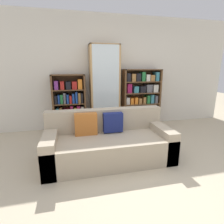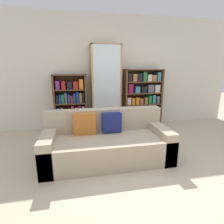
% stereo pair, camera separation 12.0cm
% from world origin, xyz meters
% --- Properties ---
extents(ground_plane, '(16.00, 16.00, 0.00)m').
position_xyz_m(ground_plane, '(0.00, 0.00, 0.00)').
color(ground_plane, beige).
extents(wall_back, '(6.45, 0.06, 2.70)m').
position_xyz_m(wall_back, '(0.00, 2.34, 1.35)').
color(wall_back, silver).
rests_on(wall_back, ground).
extents(couch, '(2.00, 0.86, 0.79)m').
position_xyz_m(couch, '(-0.42, 0.59, 0.28)').
color(couch, tan).
rests_on(couch, ground).
extents(bookshelf_left, '(0.75, 0.32, 1.33)m').
position_xyz_m(bookshelf_left, '(-1.02, 2.13, 0.63)').
color(bookshelf_left, brown).
rests_on(bookshelf_left, ground).
extents(display_cabinet, '(0.69, 0.36, 1.99)m').
position_xyz_m(display_cabinet, '(-0.19, 2.12, 0.99)').
color(display_cabinet, tan).
rests_on(display_cabinet, ground).
extents(bookshelf_right, '(0.97, 0.32, 1.44)m').
position_xyz_m(bookshelf_right, '(0.75, 2.13, 0.71)').
color(bookshelf_right, brown).
rests_on(bookshelf_right, ground).
extents(wine_bottle, '(0.07, 0.07, 0.40)m').
position_xyz_m(wine_bottle, '(0.36, 1.69, 0.16)').
color(wine_bottle, '#143819').
rests_on(wine_bottle, ground).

